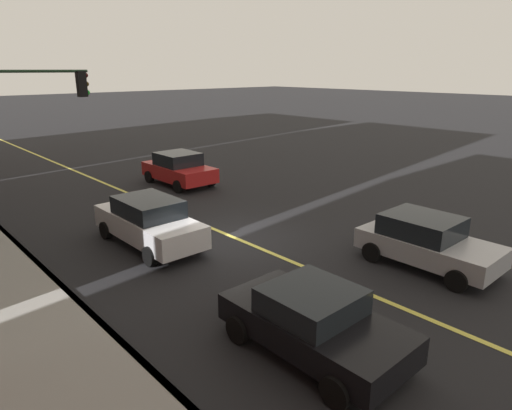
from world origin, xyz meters
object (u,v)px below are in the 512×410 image
car_silver (427,241)px  car_red (179,169)px  car_black (313,321)px  car_white (149,221)px  traffic_light_mast (24,119)px

car_silver → car_red: size_ratio=0.96×
car_silver → car_black: car_silver is taller
car_white → traffic_light_mast: traffic_light_mast is taller
car_silver → car_black: size_ratio=1.00×
car_black → traffic_light_mast: 12.07m
car_silver → car_red: car_red is taller
car_black → traffic_light_mast: size_ratio=0.68×
car_silver → car_black: (-0.59, 5.70, -0.06)m
car_white → car_silver: car_white is taller
car_silver → car_black: bearing=95.9°
car_black → car_white: bearing=-3.8°
car_red → car_black: size_ratio=1.04×
car_silver → traffic_light_mast: 13.58m
car_black → car_red: bearing=-22.4°
car_silver → car_red: 13.21m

